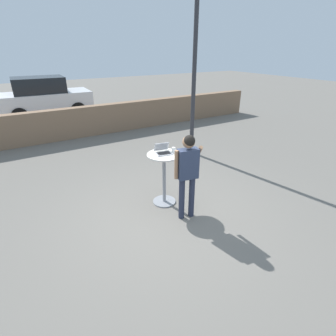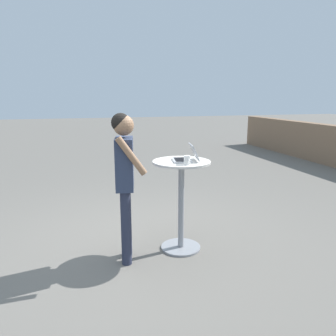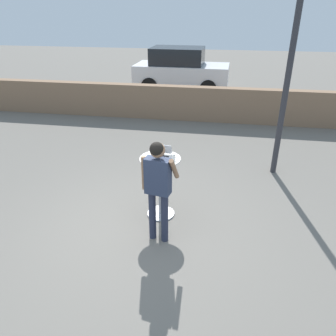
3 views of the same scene
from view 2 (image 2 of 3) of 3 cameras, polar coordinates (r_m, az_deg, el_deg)
The scene contains 5 objects.
ground_plane at distance 4.24m, azimuth -5.32°, elevation -13.20°, with size 50.00×50.00×0.00m, color slate.
cafe_table at distance 3.90m, azimuth 2.31°, elevation -4.72°, with size 0.68×0.68×1.09m.
laptop at distance 3.80m, azimuth 3.18°, elevation 1.90°, with size 0.35×0.34×0.20m.
coffee_mug at distance 3.58m, azimuth 3.35°, elevation 1.38°, with size 0.11×0.07×0.10m.
standing_person at distance 3.56m, azimuth -7.55°, elevation -0.38°, with size 0.55×0.33×1.66m.
Camera 2 is at (3.77, -0.67, 1.83)m, focal length 35.00 mm.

